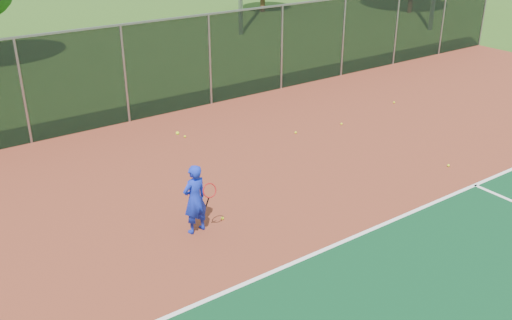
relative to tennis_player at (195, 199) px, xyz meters
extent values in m
cube|color=brown|center=(4.56, -3.09, -0.77)|extent=(30.00, 20.00, 0.02)
cube|color=white|center=(6.56, -2.09, -0.75)|extent=(22.00, 0.10, 0.00)
cube|color=black|center=(4.56, 6.91, 0.74)|extent=(30.00, 0.04, 3.00)
cube|color=gray|center=(4.56, 6.91, 2.24)|extent=(30.00, 0.06, 0.06)
imported|color=#152AC5|center=(0.00, 0.00, 0.00)|extent=(0.59, 0.43, 1.51)
cylinder|color=black|center=(0.15, -0.25, 0.00)|extent=(0.03, 0.15, 0.27)
torus|color=#A51414|center=(0.15, -0.35, 0.30)|extent=(0.30, 0.13, 0.29)
sphere|color=yellow|center=(-0.25, 0.10, 1.47)|extent=(0.07, 0.07, 0.07)
sphere|color=yellow|center=(0.69, 0.08, -0.72)|extent=(0.07, 0.07, 0.07)
sphere|color=yellow|center=(2.32, 4.70, -0.72)|extent=(0.07, 0.07, 0.07)
sphere|color=yellow|center=(9.65, 3.30, -0.72)|extent=(0.07, 0.07, 0.07)
sphere|color=yellow|center=(5.15, 3.07, -0.72)|extent=(0.07, 0.07, 0.07)
sphere|color=yellow|center=(6.93, -1.03, -0.72)|extent=(0.07, 0.07, 0.07)
sphere|color=yellow|center=(6.76, 2.82, -0.72)|extent=(0.07, 0.07, 0.07)
camera|label=1|loc=(-4.91, -9.06, 5.52)|focal=40.00mm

